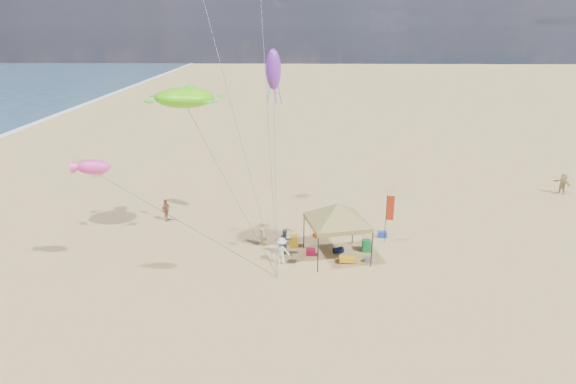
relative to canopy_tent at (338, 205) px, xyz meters
The scene contains 19 objects.
ground 5.24m from the canopy_tent, 132.34° to the right, with size 280.00×280.00×0.00m, color tan.
canopy_tent is the anchor object (origin of this frame).
feather_flag 4.05m from the canopy_tent, 32.21° to the left, with size 0.48×0.08×3.12m.
cooler_red 3.36m from the canopy_tent, behind, with size 0.54×0.38×0.38m, color #B60E34.
cooler_blue 5.17m from the canopy_tent, 42.11° to the left, with size 0.54×0.38×0.38m, color #1737BC.
bag_navy 3.07m from the canopy_tent, 70.87° to the left, with size 0.36×0.36×0.60m, color black.
bag_orange 4.27m from the canopy_tent, 110.35° to the left, with size 0.36×0.36×0.60m, color #DE420C.
chair_green 3.50m from the canopy_tent, 23.70° to the left, with size 0.50×0.50×0.70m, color #167937.
chair_yellow 3.99m from the canopy_tent, 151.63° to the left, with size 0.50×0.50×0.70m, color yellow.
crate_grey 3.56m from the canopy_tent, 17.94° to the right, with size 0.34×0.30×0.28m, color slate.
beach_cart 3.13m from the canopy_tent, 49.43° to the right, with size 0.90×0.50×0.24m, color yellow.
person_near_a 5.16m from the canopy_tent, 161.88° to the left, with size 0.57×0.38×1.58m, color tan.
person_near_b 3.82m from the canopy_tent, behind, with size 0.78×0.60×1.60m, color #393D4E.
person_near_c 4.05m from the canopy_tent, 164.16° to the right, with size 1.01×0.58×1.56m, color silver.
person_far_a 12.63m from the canopy_tent, 155.47° to the left, with size 0.92×0.38×1.56m, color #955539.
person_far_c 22.03m from the canopy_tent, 31.66° to the left, with size 1.55×0.49×1.67m, color tan.
turtle_kite 10.33m from the canopy_tent, behind, with size 3.26×2.60×1.09m, color #5DE50C.
fish_kite 13.00m from the canopy_tent, 168.59° to the right, with size 1.67×0.83×0.74m, color #FF38AE.
squid_kite 8.80m from the canopy_tent, 136.04° to the left, with size 0.91×0.91×2.35m, color purple.
Camera 1 is at (0.67, -22.36, 12.93)m, focal length 30.25 mm.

